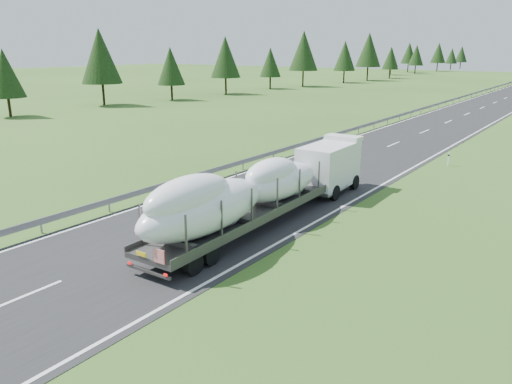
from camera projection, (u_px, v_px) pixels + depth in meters
The scene contains 4 objects.
ground at pixel (24, 297), 17.80m from camera, with size 400.00×400.00×0.00m, color #2F521B.
guardrail at pixel (486, 90), 98.63m from camera, with size 0.10×400.00×0.76m.
tree_line_left at pixel (302, 56), 113.89m from camera, with size 15.06×256.21×12.60m.
boat_truck at pixel (261, 188), 24.54m from camera, with size 2.84×17.74×3.61m.
Camera 1 is at (16.10, -8.22, 8.55)m, focal length 35.00 mm.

